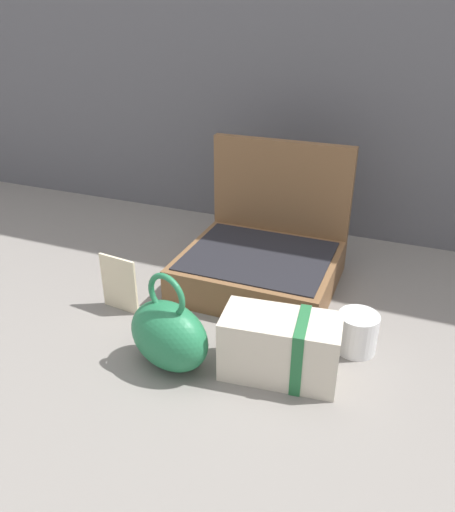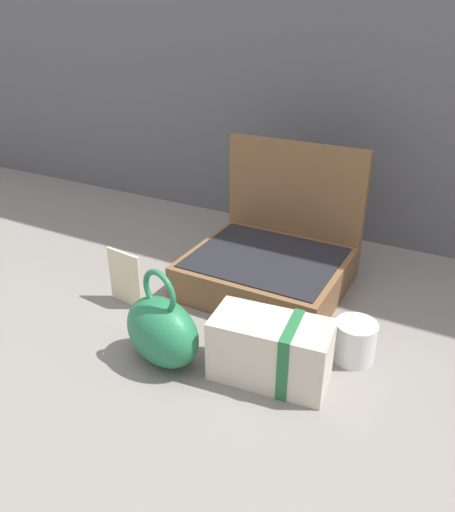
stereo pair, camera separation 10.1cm
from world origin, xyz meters
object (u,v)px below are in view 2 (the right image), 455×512
object	(u,v)px
cream_toiletry_bag	(272,350)
info_card_left	(125,278)
coffee_mug	(353,341)
teal_pouch_handbag	(162,330)
open_suitcase	(272,258)

from	to	relation	value
cream_toiletry_bag	info_card_left	world-z (taller)	info_card_left
coffee_mug	info_card_left	bearing A→B (deg)	-174.66
coffee_mug	info_card_left	size ratio (longest dim) A/B	0.87
teal_pouch_handbag	cream_toiletry_bag	world-z (taller)	teal_pouch_handbag
open_suitcase	cream_toiletry_bag	distance (m)	0.35
open_suitcase	info_card_left	size ratio (longest dim) A/B	2.74
teal_pouch_handbag	coffee_mug	xyz separation A→B (m)	(0.32, 0.18, -0.03)
info_card_left	cream_toiletry_bag	bearing A→B (deg)	-4.45
coffee_mug	info_card_left	world-z (taller)	info_card_left
cream_toiletry_bag	teal_pouch_handbag	bearing A→B (deg)	-164.99
open_suitcase	info_card_left	bearing A→B (deg)	-136.78
coffee_mug	info_card_left	distance (m)	0.52
open_suitcase	info_card_left	xyz separation A→B (m)	(-0.26, -0.24, -0.00)
cream_toiletry_bag	coffee_mug	size ratio (longest dim) A/B	1.97
coffee_mug	teal_pouch_handbag	bearing A→B (deg)	-150.49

